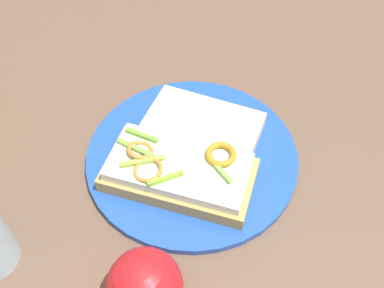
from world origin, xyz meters
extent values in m
plane|color=brown|center=(0.00, 0.00, 0.00)|extent=(2.00, 2.00, 0.00)
cylinder|color=blue|center=(0.00, 0.00, 0.01)|extent=(0.28, 0.28, 0.01)
cube|color=tan|center=(0.00, 0.04, 0.02)|extent=(0.19, 0.11, 0.02)
cube|color=#ECE9CC|center=(0.00, 0.04, 0.04)|extent=(0.18, 0.10, 0.01)
torus|color=#B47934|center=(0.05, 0.05, 0.05)|extent=(0.04, 0.04, 0.02)
torus|color=#B87D33|center=(0.03, 0.07, 0.05)|extent=(0.04, 0.04, 0.01)
torus|color=#B4821F|center=(-0.04, 0.02, 0.05)|extent=(0.05, 0.05, 0.01)
cube|color=#8DB541|center=(0.04, 0.06, 0.05)|extent=(0.05, 0.04, 0.01)
cube|color=#7BA046|center=(0.06, 0.04, 0.05)|extent=(0.05, 0.01, 0.01)
cube|color=#82B930|center=(0.01, 0.07, 0.05)|extent=(0.04, 0.03, 0.01)
cube|color=#6FAF38|center=(0.06, 0.02, 0.05)|extent=(0.05, 0.01, 0.01)
cube|color=#7D9E4A|center=(-0.05, 0.04, 0.05)|extent=(0.04, 0.03, 0.01)
cube|color=beige|center=(0.00, -0.04, 0.02)|extent=(0.15, 0.09, 0.02)
sphere|color=red|center=(-0.02, 0.20, 0.04)|extent=(0.11, 0.11, 0.08)
camera|label=1|loc=(-0.13, 0.34, 0.47)|focal=41.25mm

